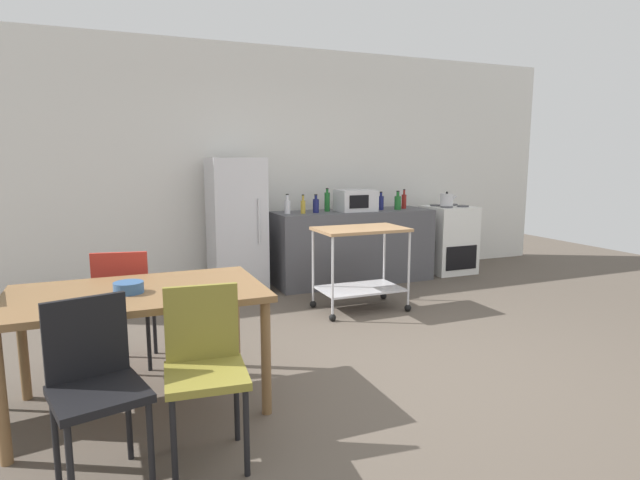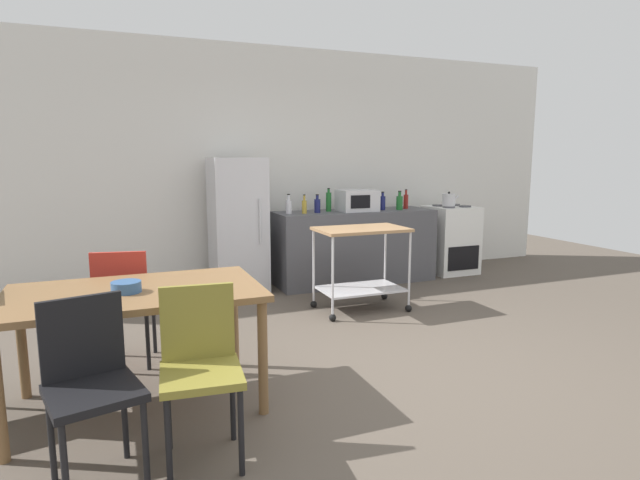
% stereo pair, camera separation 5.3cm
% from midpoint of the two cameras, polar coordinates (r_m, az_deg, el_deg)
% --- Properties ---
extents(ground_plane, '(12.00, 12.00, 0.00)m').
position_cam_midpoint_polar(ground_plane, '(3.98, 8.86, -13.93)').
color(ground_plane, brown).
extents(back_wall, '(8.40, 0.12, 2.90)m').
position_cam_midpoint_polar(back_wall, '(6.61, -5.27, 8.18)').
color(back_wall, silver).
rests_on(back_wall, ground_plane).
extents(kitchen_counter, '(2.00, 0.64, 0.90)m').
position_cam_midpoint_polar(kitchen_counter, '(6.47, 4.06, -0.72)').
color(kitchen_counter, '#4C4C51').
rests_on(kitchen_counter, ground_plane).
extents(dining_table, '(1.50, 0.90, 0.75)m').
position_cam_midpoint_polar(dining_table, '(3.37, -19.25, -6.51)').
color(dining_table, brown).
rests_on(dining_table, ground_plane).
extents(chair_red, '(0.47, 0.47, 0.89)m').
position_cam_midpoint_polar(chair_red, '(4.08, -20.50, -6.10)').
color(chair_red, '#B72D23').
rests_on(chair_red, ground_plane).
extents(chair_olive, '(0.44, 0.44, 0.89)m').
position_cam_midpoint_polar(chair_olive, '(2.77, -12.54, -12.90)').
color(chair_olive, olive).
rests_on(chair_olive, ground_plane).
extents(chair_black, '(0.49, 0.49, 0.89)m').
position_cam_midpoint_polar(chair_black, '(2.73, -23.52, -13.83)').
color(chair_black, black).
rests_on(chair_black, ground_plane).
extents(stove_oven, '(0.60, 0.61, 0.92)m').
position_cam_midpoint_polar(stove_oven, '(7.23, 14.38, 0.06)').
color(stove_oven, white).
rests_on(stove_oven, ground_plane).
extents(refrigerator, '(0.60, 0.63, 1.55)m').
position_cam_midpoint_polar(refrigerator, '(6.04, -8.81, 1.60)').
color(refrigerator, silver).
rests_on(refrigerator, ground_plane).
extents(kitchen_cart, '(0.91, 0.57, 0.85)m').
position_cam_midpoint_polar(kitchen_cart, '(5.25, 4.84, -1.65)').
color(kitchen_cart, '#A37A51').
rests_on(kitchen_cart, ground_plane).
extents(bottle_olive_oil, '(0.07, 0.07, 0.23)m').
position_cam_midpoint_polar(bottle_olive_oil, '(6.05, -3.23, 3.76)').
color(bottle_olive_oil, silver).
rests_on(bottle_olive_oil, kitchen_counter).
extents(bottle_wine, '(0.06, 0.06, 0.22)m').
position_cam_midpoint_polar(bottle_wine, '(6.07, -1.49, 3.75)').
color(bottle_wine, gold).
rests_on(bottle_wine, kitchen_counter).
extents(bottle_vinegar, '(0.07, 0.07, 0.22)m').
position_cam_midpoint_polar(bottle_vinegar, '(6.15, -0.06, 3.85)').
color(bottle_vinegar, navy).
rests_on(bottle_vinegar, kitchen_counter).
extents(bottle_hot_sauce, '(0.07, 0.07, 0.28)m').
position_cam_midpoint_polar(bottle_hot_sauce, '(6.31, 1.20, 4.28)').
color(bottle_hot_sauce, '#1E6628').
rests_on(bottle_hot_sauce, kitchen_counter).
extents(microwave, '(0.46, 0.35, 0.26)m').
position_cam_midpoint_polar(microwave, '(6.35, 4.37, 4.36)').
color(microwave, silver).
rests_on(microwave, kitchen_counter).
extents(bottle_sparkling_water, '(0.07, 0.07, 0.23)m').
position_cam_midpoint_polar(bottle_sparkling_water, '(6.54, 7.15, 4.14)').
color(bottle_sparkling_water, navy).
rests_on(bottle_sparkling_water, kitchen_counter).
extents(bottle_soda, '(0.08, 0.08, 0.24)m').
position_cam_midpoint_polar(bottle_soda, '(6.60, 8.99, 4.14)').
color(bottle_soda, '#1E6628').
rests_on(bottle_soda, kitchen_counter).
extents(bottle_sesame_oil, '(0.06, 0.06, 0.25)m').
position_cam_midpoint_polar(bottle_sesame_oil, '(6.75, 9.67, 4.27)').
color(bottle_sesame_oil, maroon).
rests_on(bottle_sesame_oil, kitchen_counter).
extents(fruit_bowl, '(0.17, 0.17, 0.07)m').
position_cam_midpoint_polar(fruit_bowl, '(3.29, -20.17, -4.89)').
color(fruit_bowl, '#33598C').
rests_on(fruit_bowl, dining_table).
extents(kettle, '(0.24, 0.17, 0.19)m').
position_cam_midpoint_polar(kettle, '(7.02, 14.24, 4.32)').
color(kettle, silver).
rests_on(kettle, stove_oven).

